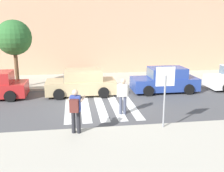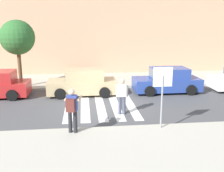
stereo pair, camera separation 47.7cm
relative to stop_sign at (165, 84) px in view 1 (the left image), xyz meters
The scene contains 15 objects.
ground_plane 4.59m from the stop_sign, 121.95° to the left, with size 120.00×120.00×0.00m, color #4C4C4F.
sidewalk_near 3.93m from the stop_sign, 129.61° to the right, with size 60.00×6.00×0.14m, color #B2AD9E.
sidewalk_far 9.96m from the stop_sign, 103.02° to the left, with size 60.00×4.80×0.14m, color #B2AD9E.
building_facade_far 14.20m from the stop_sign, 98.99° to the left, with size 56.00×4.00×7.01m, color tan.
crosswalk_stripe_0 5.67m from the stop_sign, 135.52° to the left, with size 0.44×5.20×0.01m, color silver.
crosswalk_stripe_1 5.17m from the stop_sign, 128.81° to the left, with size 0.44×5.20×0.01m, color silver.
crosswalk_stripe_2 4.75m from the stop_sign, 120.55° to the left, with size 0.44×5.20×0.01m, color silver.
crosswalk_stripe_3 4.43m from the stop_sign, 110.61° to the left, with size 0.44×5.20×0.01m, color silver.
crosswalk_stripe_4 4.25m from the stop_sign, 99.19° to the left, with size 0.44×5.20×0.01m, color silver.
stop_sign is the anchor object (origin of this frame).
photographer_with_backpack 3.59m from the stop_sign, behind, with size 0.69×0.92×1.72m.
pedestrian_crossing 2.65m from the stop_sign, 120.80° to the left, with size 0.58×0.24×1.72m.
parked_car_tan 6.71m from the stop_sign, 117.84° to the left, with size 4.10×1.92×1.55m.
parked_car_blue 6.33m from the stop_sign, 69.87° to the left, with size 4.10×1.92×1.55m.
street_tree_west 10.65m from the stop_sign, 132.63° to the left, with size 2.20×2.20×4.31m.
Camera 1 is at (-1.32, -13.09, 4.27)m, focal length 42.00 mm.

